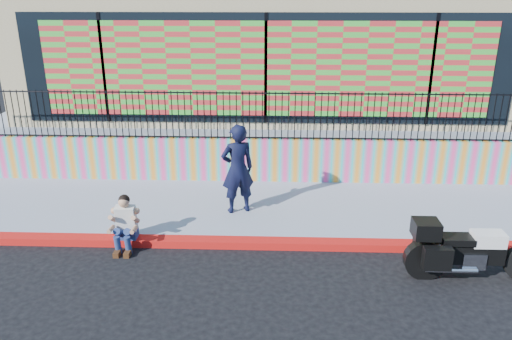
{
  "coord_description": "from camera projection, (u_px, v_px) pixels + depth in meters",
  "views": [
    {
      "loc": [
        0.23,
        -8.74,
        4.81
      ],
      "look_at": [
        -0.14,
        1.2,
        1.17
      ],
      "focal_mm": 35.0,
      "sensor_mm": 36.0,
      "label": 1
    }
  ],
  "objects": [
    {
      "name": "metal_fence",
      "position": [
        265.0,
        116.0,
        12.27
      ],
      "size": [
        15.8,
        0.04,
        1.2
      ],
      "primitive_type": null,
      "color": "black",
      "rests_on": "mural_wall"
    },
    {
      "name": "mural_wall",
      "position": [
        265.0,
        160.0,
        12.67
      ],
      "size": [
        16.0,
        0.2,
        1.1
      ],
      "primitive_type": "cube",
      "color": "#FF438F",
      "rests_on": "sidewalk"
    },
    {
      "name": "sidewalk",
      "position": [
        263.0,
        208.0,
        11.38
      ],
      "size": [
        16.0,
        3.0,
        0.15
      ],
      "primitive_type": "cube",
      "color": "#909AAD",
      "rests_on": "ground"
    },
    {
      "name": "red_curb",
      "position": [
        261.0,
        243.0,
        9.83
      ],
      "size": [
        16.0,
        0.3,
        0.15
      ],
      "primitive_type": "cube",
      "color": "red",
      "rests_on": "ground"
    },
    {
      "name": "police_officer",
      "position": [
        238.0,
        169.0,
        10.74
      ],
      "size": [
        0.84,
        0.7,
        1.98
      ],
      "primitive_type": "imported",
      "rotation": [
        0.0,
        0.0,
        3.5
      ],
      "color": "black",
      "rests_on": "sidewalk"
    },
    {
      "name": "seated_man",
      "position": [
        125.0,
        228.0,
        9.62
      ],
      "size": [
        0.54,
        0.71,
        1.06
      ],
      "color": "navy",
      "rests_on": "ground"
    },
    {
      "name": "elevated_platform",
      "position": [
        268.0,
        115.0,
        17.48
      ],
      "size": [
        16.0,
        10.0,
        1.25
      ],
      "primitive_type": "cube",
      "color": "#909AAD",
      "rests_on": "ground"
    },
    {
      "name": "ground",
      "position": [
        261.0,
        247.0,
        9.86
      ],
      "size": [
        90.0,
        90.0,
        0.0
      ],
      "primitive_type": "plane",
      "color": "black",
      "rests_on": "ground"
    },
    {
      "name": "storefront_building",
      "position": [
        268.0,
        39.0,
        16.37
      ],
      "size": [
        14.0,
        8.06,
        4.0
      ],
      "color": "tan",
      "rests_on": "elevated_platform"
    },
    {
      "name": "police_motorcycle",
      "position": [
        473.0,
        247.0,
        8.59
      ],
      "size": [
        2.34,
        0.77,
        1.46
      ],
      "color": "black",
      "rests_on": "ground"
    }
  ]
}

